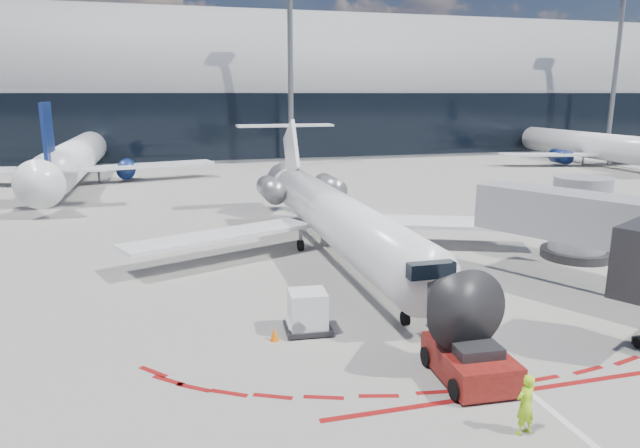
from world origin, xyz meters
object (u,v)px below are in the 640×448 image
object	(u,v)px
ramp_worker	(525,404)
regional_jet	(332,214)
uld_container	(308,312)
pushback_tug	(470,362)

from	to	relation	value
ramp_worker	regional_jet	bearing A→B (deg)	-103.77
uld_container	pushback_tug	bearing A→B (deg)	-45.84
pushback_tug	ramp_worker	world-z (taller)	ramp_worker
regional_jet	ramp_worker	size ratio (longest dim) A/B	16.64
regional_jet	uld_container	xyz separation A→B (m)	(-4.09, -10.64, -1.68)
regional_jet	pushback_tug	distance (m)	15.98
pushback_tug	regional_jet	bearing A→B (deg)	94.12
pushback_tug	ramp_worker	size ratio (longest dim) A/B	3.05
pushback_tug	uld_container	world-z (taller)	uld_container
ramp_worker	uld_container	distance (m)	9.49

